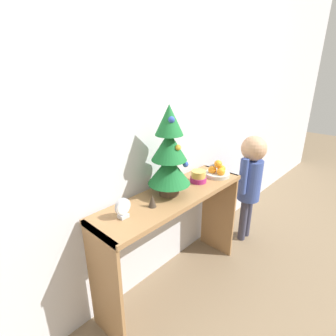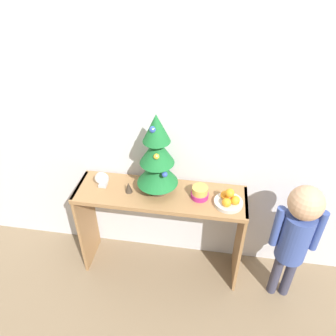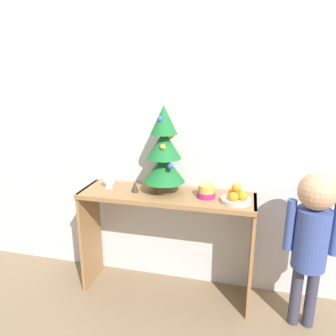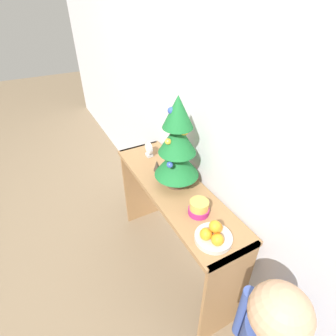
{
  "view_description": "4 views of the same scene",
  "coord_description": "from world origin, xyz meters",
  "px_view_note": "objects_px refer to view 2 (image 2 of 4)",
  "views": [
    {
      "loc": [
        -1.15,
        -0.85,
        1.53
      ],
      "look_at": [
        -0.05,
        0.17,
        0.95
      ],
      "focal_mm": 28.0,
      "sensor_mm": 36.0,
      "label": 1
    },
    {
      "loc": [
        0.31,
        -1.48,
        2.19
      ],
      "look_at": [
        0.06,
        0.15,
        0.98
      ],
      "focal_mm": 35.0,
      "sensor_mm": 36.0,
      "label": 2
    },
    {
      "loc": [
        0.5,
        -1.79,
        1.52
      ],
      "look_at": [
        0.01,
        0.18,
        0.93
      ],
      "focal_mm": 35.0,
      "sensor_mm": 36.0,
      "label": 3
    },
    {
      "loc": [
        1.1,
        -0.48,
        1.78
      ],
      "look_at": [
        -0.05,
        0.15,
        0.87
      ],
      "focal_mm": 28.0,
      "sensor_mm": 36.0,
      "label": 4
    }
  ],
  "objects_px": {
    "child_figure": "(297,231)",
    "figurine": "(129,187)",
    "singing_bowl": "(200,193)",
    "fruit_bowl": "(229,200)",
    "desk_clock": "(102,180)",
    "mini_tree": "(157,157)"
  },
  "relations": [
    {
      "from": "singing_bowl",
      "to": "child_figure",
      "type": "xyz_separation_m",
      "value": [
        0.63,
        -0.11,
        -0.15
      ]
    },
    {
      "from": "fruit_bowl",
      "to": "child_figure",
      "type": "distance_m",
      "value": 0.47
    },
    {
      "from": "fruit_bowl",
      "to": "desk_clock",
      "type": "xyz_separation_m",
      "value": [
        -0.86,
        0.05,
        0.02
      ]
    },
    {
      "from": "fruit_bowl",
      "to": "figurine",
      "type": "xyz_separation_m",
      "value": [
        -0.66,
        0.02,
        0.0
      ]
    },
    {
      "from": "fruit_bowl",
      "to": "mini_tree",
      "type": "bearing_deg",
      "value": 172.27
    },
    {
      "from": "fruit_bowl",
      "to": "figurine",
      "type": "relative_size",
      "value": 2.37
    },
    {
      "from": "mini_tree",
      "to": "desk_clock",
      "type": "xyz_separation_m",
      "value": [
        -0.38,
        -0.01,
        -0.22
      ]
    },
    {
      "from": "mini_tree",
      "to": "figurine",
      "type": "bearing_deg",
      "value": -167.86
    },
    {
      "from": "singing_bowl",
      "to": "child_figure",
      "type": "height_order",
      "value": "child_figure"
    },
    {
      "from": "singing_bowl",
      "to": "fruit_bowl",
      "type": "bearing_deg",
      "value": -12.39
    },
    {
      "from": "singing_bowl",
      "to": "child_figure",
      "type": "distance_m",
      "value": 0.66
    },
    {
      "from": "desk_clock",
      "to": "figurine",
      "type": "height_order",
      "value": "desk_clock"
    },
    {
      "from": "desk_clock",
      "to": "child_figure",
      "type": "xyz_separation_m",
      "value": [
        1.3,
        -0.12,
        -0.16
      ]
    },
    {
      "from": "desk_clock",
      "to": "child_figure",
      "type": "distance_m",
      "value": 1.31
    },
    {
      "from": "child_figure",
      "to": "mini_tree",
      "type": "bearing_deg",
      "value": 171.95
    },
    {
      "from": "child_figure",
      "to": "figurine",
      "type": "bearing_deg",
      "value": 175.43
    },
    {
      "from": "singing_bowl",
      "to": "desk_clock",
      "type": "distance_m",
      "value": 0.67
    },
    {
      "from": "desk_clock",
      "to": "child_figure",
      "type": "relative_size",
      "value": 0.12
    },
    {
      "from": "mini_tree",
      "to": "singing_bowl",
      "type": "xyz_separation_m",
      "value": [
        0.28,
        -0.02,
        -0.23
      ]
    },
    {
      "from": "fruit_bowl",
      "to": "desk_clock",
      "type": "bearing_deg",
      "value": 176.52
    },
    {
      "from": "child_figure",
      "to": "fruit_bowl",
      "type": "bearing_deg",
      "value": 171.6
    },
    {
      "from": "singing_bowl",
      "to": "child_figure",
      "type": "relative_size",
      "value": 0.12
    }
  ]
}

